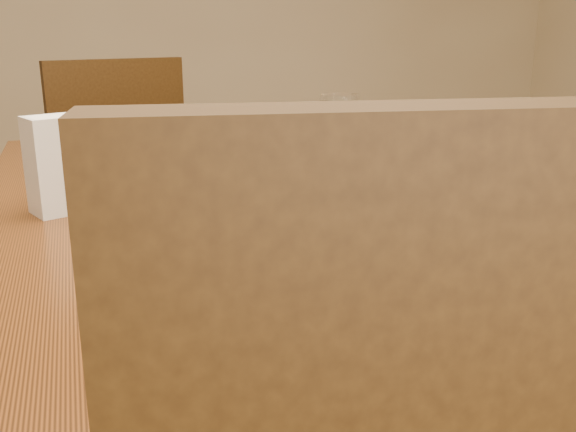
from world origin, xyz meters
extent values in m
cube|color=#5D2F10|center=(0.00, 0.00, 0.73)|extent=(0.90, 1.40, 0.04)
cylinder|color=#321F0A|center=(-0.39, 0.64, 0.35)|extent=(0.07, 0.07, 0.71)
cylinder|color=#321F0A|center=(0.39, 0.64, 0.35)|extent=(0.07, 0.07, 0.71)
cube|color=#321F0A|center=(-0.22, 1.18, 0.44)|extent=(0.52, 0.52, 0.04)
cylinder|color=#321F0A|center=(-0.09, 1.40, 0.21)|extent=(0.04, 0.04, 0.42)
cylinder|color=#321F0A|center=(-0.45, 1.30, 0.21)|extent=(0.04, 0.04, 0.42)
cylinder|color=#321F0A|center=(0.00, 1.05, 0.21)|extent=(0.04, 0.04, 0.42)
cylinder|color=#321F0A|center=(-0.35, 0.95, 0.21)|extent=(0.04, 0.04, 0.42)
cube|color=#321F0A|center=(-0.17, 0.98, 0.69)|extent=(0.40, 0.13, 0.47)
cylinder|color=silver|center=(-0.08, -0.34, 0.76)|extent=(0.30, 0.30, 0.02)
ellipsoid|color=#073504|center=(-0.08, -0.34, 0.79)|extent=(0.21, 0.21, 0.05)
cube|color=silver|center=(0.05, -0.37, 0.77)|extent=(0.05, 0.18, 0.01)
cylinder|color=silver|center=(-0.04, 0.20, 0.76)|extent=(0.18, 0.18, 0.02)
ellipsoid|color=#D07F3D|center=(-0.04, 0.20, 0.80)|extent=(0.11, 0.11, 0.07)
cylinder|color=silver|center=(0.18, 0.07, 0.77)|extent=(0.15, 0.15, 0.04)
sphere|color=#D30008|center=(0.20, 0.08, 0.78)|extent=(0.03, 0.03, 0.03)
sphere|color=#D30008|center=(0.16, 0.08, 0.78)|extent=(0.03, 0.03, 0.03)
sphere|color=#D30008|center=(0.18, 0.05, 0.78)|extent=(0.03, 0.03, 0.03)
cylinder|color=silver|center=(0.21, 0.22, 0.82)|extent=(0.08, 0.08, 0.14)
cylinder|color=black|center=(0.21, 0.22, 0.78)|extent=(0.07, 0.07, 0.07)
cube|color=white|center=(-0.31, 0.02, 0.82)|extent=(0.12, 0.10, 0.14)
cube|color=white|center=(-0.31, 0.02, 0.83)|extent=(0.11, 0.08, 0.12)
camera|label=1|loc=(-0.29, -0.97, 1.02)|focal=40.00mm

